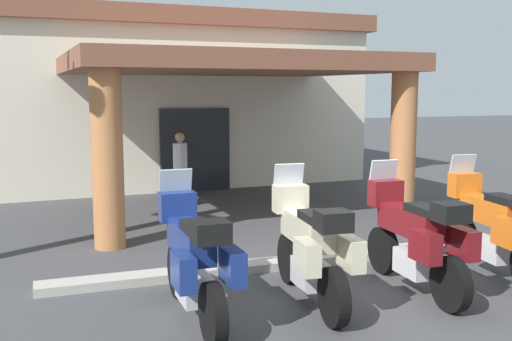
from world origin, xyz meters
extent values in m
plane|color=#424244|center=(0.00, 0.00, 0.00)|extent=(80.00, 80.00, 0.00)
cube|color=silver|center=(-0.13, 10.85, 2.07)|extent=(10.27, 6.84, 4.15)
cube|color=#1E2328|center=(0.00, 7.58, 1.05)|extent=(1.80, 0.17, 2.10)
cube|color=brown|center=(0.10, 5.06, 3.09)|extent=(6.72, 5.43, 0.35)
cylinder|color=#B27042|center=(-2.66, 2.76, 1.46)|extent=(0.51, 0.51, 2.91)
cylinder|color=#B27042|center=(3.05, 2.99, 1.46)|extent=(0.51, 0.51, 2.91)
cube|color=brown|center=(-0.13, 10.85, 4.37)|extent=(10.68, 7.25, 0.44)
cylinder|color=black|center=(-2.12, 0.09, 0.33)|extent=(0.14, 0.66, 0.66)
cylinder|color=black|center=(-2.11, -1.46, 0.33)|extent=(0.14, 0.66, 0.66)
cube|color=silver|center=(-2.12, -0.71, 0.37)|extent=(0.32, 0.56, 0.32)
cube|color=navy|center=(-2.12, -0.56, 0.88)|extent=(0.31, 1.15, 0.34)
cube|color=black|center=(-2.11, -0.91, 1.10)|extent=(0.28, 0.60, 0.10)
cube|color=navy|center=(-2.12, 0.07, 1.15)|extent=(0.44, 0.24, 0.36)
cube|color=#B2BCC6|center=(-2.12, 0.15, 1.43)|extent=(0.40, 0.12, 0.36)
cube|color=navy|center=(-2.37, -1.31, 0.76)|extent=(0.18, 0.44, 0.36)
cube|color=navy|center=(-1.85, -1.31, 0.76)|extent=(0.18, 0.44, 0.36)
cube|color=black|center=(-2.11, -1.41, 1.17)|extent=(0.36, 0.32, 0.22)
cylinder|color=black|center=(-0.60, 0.12, 0.33)|extent=(0.20, 0.67, 0.66)
cylinder|color=black|center=(-0.74, -1.43, 0.33)|extent=(0.20, 0.67, 0.66)
cube|color=silver|center=(-0.67, -0.68, 0.37)|extent=(0.37, 0.59, 0.32)
cube|color=beige|center=(-0.66, -0.53, 0.88)|extent=(0.40, 1.17, 0.34)
cube|color=black|center=(-0.69, -0.88, 1.10)|extent=(0.33, 0.62, 0.10)
cube|color=beige|center=(-0.60, 0.10, 1.15)|extent=(0.46, 0.28, 0.36)
cube|color=#B2BCC6|center=(-0.60, 0.18, 1.43)|extent=(0.41, 0.15, 0.36)
cube|color=beige|center=(-0.98, -1.25, 0.76)|extent=(0.22, 0.45, 0.36)
cube|color=beige|center=(-0.46, -1.30, 0.76)|extent=(0.22, 0.45, 0.36)
cube|color=black|center=(-0.73, -1.38, 1.17)|extent=(0.39, 0.35, 0.22)
cylinder|color=black|center=(0.81, 0.05, 0.33)|extent=(0.17, 0.67, 0.66)
cylinder|color=black|center=(0.75, -1.50, 0.33)|extent=(0.17, 0.67, 0.66)
cube|color=silver|center=(0.78, -0.75, 0.37)|extent=(0.34, 0.57, 0.32)
cube|color=maroon|center=(0.78, -0.60, 0.88)|extent=(0.35, 1.16, 0.34)
cube|color=black|center=(0.77, -0.95, 1.10)|extent=(0.30, 0.61, 0.10)
cube|color=maroon|center=(0.81, 0.03, 1.15)|extent=(0.45, 0.26, 0.36)
cube|color=#B2BCC6|center=(0.81, 0.11, 1.43)|extent=(0.40, 0.13, 0.36)
cube|color=maroon|center=(0.49, -1.34, 0.76)|extent=(0.20, 0.45, 0.36)
cube|color=maroon|center=(1.01, -1.36, 0.76)|extent=(0.20, 0.45, 0.36)
cube|color=black|center=(0.75, -1.45, 1.17)|extent=(0.37, 0.33, 0.22)
cylinder|color=black|center=(2.31, 0.25, 0.33)|extent=(0.21, 0.67, 0.66)
cube|color=silver|center=(2.22, -0.55, 0.37)|extent=(0.38, 0.59, 0.32)
cube|color=orange|center=(2.24, -0.40, 0.88)|extent=(0.42, 1.18, 0.34)
cube|color=black|center=(2.20, -0.75, 1.10)|extent=(0.34, 0.63, 0.10)
cube|color=orange|center=(2.30, 0.23, 1.15)|extent=(0.46, 0.29, 0.36)
cube|color=#B2BCC6|center=(2.31, 0.31, 1.43)|extent=(0.41, 0.16, 0.36)
cube|color=orange|center=(1.90, -1.11, 0.76)|extent=(0.23, 0.46, 0.36)
cylinder|color=brown|center=(-0.74, 6.02, 0.40)|extent=(0.14, 0.14, 0.80)
cylinder|color=brown|center=(-0.70, 6.20, 0.40)|extent=(0.14, 0.14, 0.80)
cylinder|color=white|center=(-0.72, 6.11, 1.09)|extent=(0.32, 0.32, 0.57)
cylinder|color=white|center=(-0.76, 5.89, 1.11)|extent=(0.09, 0.09, 0.54)
cylinder|color=white|center=(-0.68, 6.33, 1.11)|extent=(0.09, 0.09, 0.54)
sphere|color=tan|center=(-0.72, 6.11, 1.51)|extent=(0.22, 0.22, 0.22)
cube|color=#ADA89E|center=(0.05, 0.78, 0.06)|extent=(7.78, 0.36, 0.12)
camera|label=1|loc=(-3.66, -6.99, 2.58)|focal=41.74mm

